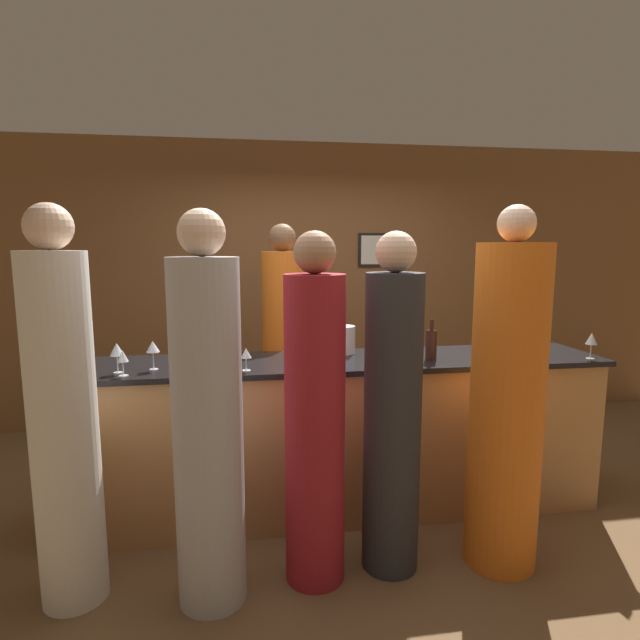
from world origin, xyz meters
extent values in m
plane|color=brown|center=(0.00, 0.00, 0.00)|extent=(14.00, 14.00, 0.00)
cube|color=brown|center=(0.00, 1.89, 1.40)|extent=(8.00, 0.06, 2.80)
cube|color=black|center=(0.76, 1.85, 1.75)|extent=(0.44, 0.02, 0.34)
cube|color=silver|center=(0.76, 1.84, 1.75)|extent=(0.39, 0.00, 0.29)
cube|color=#B27F4C|center=(0.00, 0.00, 0.51)|extent=(3.44, 0.60, 1.01)
cube|color=black|center=(0.00, 0.00, 1.03)|extent=(3.50, 0.66, 0.04)
cylinder|color=orange|center=(-0.32, 0.84, 0.87)|extent=(0.33, 0.33, 1.74)
sphere|color=brown|center=(-0.32, 0.84, 1.85)|extent=(0.22, 0.22, 0.22)
cylinder|color=#B2B2B7|center=(-0.81, -0.77, 0.87)|extent=(0.34, 0.34, 1.73)
sphere|color=beige|center=(-0.81, -0.77, 1.84)|extent=(0.22, 0.22, 0.22)
cylinder|color=maroon|center=(-0.27, -0.69, 0.82)|extent=(0.32, 0.32, 1.64)
sphere|color=#A37556|center=(-0.27, -0.69, 1.75)|extent=(0.22, 0.22, 0.22)
cylinder|color=orange|center=(0.78, -0.71, 0.90)|extent=(0.39, 0.39, 1.80)
sphere|color=beige|center=(0.78, -0.71, 1.90)|extent=(0.20, 0.20, 0.20)
cylinder|color=silver|center=(-1.51, -0.67, 0.88)|extent=(0.32, 0.32, 1.76)
sphere|color=beige|center=(-1.51, -0.67, 1.87)|extent=(0.22, 0.22, 0.22)
cylinder|color=#2D2D33|center=(0.16, -0.65, 0.82)|extent=(0.31, 0.31, 1.65)
sphere|color=beige|center=(0.16, -0.65, 1.75)|extent=(0.21, 0.21, 0.21)
cylinder|color=black|center=(0.58, -0.10, 1.14)|extent=(0.07, 0.07, 0.20)
cylinder|color=black|center=(0.58, -0.10, 1.28)|extent=(0.03, 0.03, 0.07)
cylinder|color=silver|center=(0.05, 0.19, 1.14)|extent=(0.17, 0.17, 0.19)
cylinder|color=silver|center=(-0.86, -0.24, 1.05)|extent=(0.05, 0.05, 0.00)
cylinder|color=silver|center=(-0.86, -0.24, 1.10)|extent=(0.01, 0.01, 0.10)
cone|color=silver|center=(-0.86, -0.24, 1.18)|extent=(0.06, 0.06, 0.06)
cylinder|color=silver|center=(-0.62, -0.22, 1.05)|extent=(0.05, 0.05, 0.00)
cylinder|color=silver|center=(-0.62, -0.22, 1.09)|extent=(0.01, 0.01, 0.08)
cone|color=silver|center=(-0.62, -0.22, 1.16)|extent=(0.06, 0.06, 0.06)
cylinder|color=silver|center=(-1.17, -0.11, 1.05)|extent=(0.05, 0.05, 0.00)
cylinder|color=silver|center=(-1.17, -0.11, 1.10)|extent=(0.01, 0.01, 0.10)
cone|color=silver|center=(-1.17, -0.11, 1.19)|extent=(0.08, 0.08, 0.07)
cylinder|color=silver|center=(-1.32, -0.24, 1.05)|extent=(0.05, 0.05, 0.00)
cylinder|color=silver|center=(-1.32, -0.24, 1.09)|extent=(0.01, 0.01, 0.08)
cone|color=silver|center=(-1.32, -0.24, 1.16)|extent=(0.06, 0.06, 0.07)
cylinder|color=silver|center=(-1.37, -0.16, 1.05)|extent=(0.05, 0.05, 0.00)
cylinder|color=silver|center=(-1.37, -0.16, 1.10)|extent=(0.01, 0.01, 0.10)
cone|color=silver|center=(-1.37, -0.16, 1.19)|extent=(0.08, 0.08, 0.07)
cylinder|color=silver|center=(-1.54, -0.16, 1.05)|extent=(0.05, 0.05, 0.00)
cylinder|color=silver|center=(-1.54, -0.16, 1.10)|extent=(0.01, 0.01, 0.10)
cone|color=silver|center=(-1.54, -0.16, 1.18)|extent=(0.08, 0.08, 0.07)
cylinder|color=silver|center=(-0.76, -0.03, 1.05)|extent=(0.05, 0.05, 0.00)
cylinder|color=silver|center=(-0.76, -0.03, 1.10)|extent=(0.01, 0.01, 0.10)
cone|color=silver|center=(-0.76, -0.03, 1.18)|extent=(0.07, 0.07, 0.07)
cylinder|color=silver|center=(1.63, -0.24, 1.05)|extent=(0.05, 0.05, 0.00)
cylinder|color=silver|center=(1.63, -0.24, 1.10)|extent=(0.01, 0.01, 0.09)
cone|color=silver|center=(1.63, -0.24, 1.18)|extent=(0.07, 0.07, 0.08)
camera|label=1|loc=(-0.62, -3.15, 1.78)|focal=28.00mm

